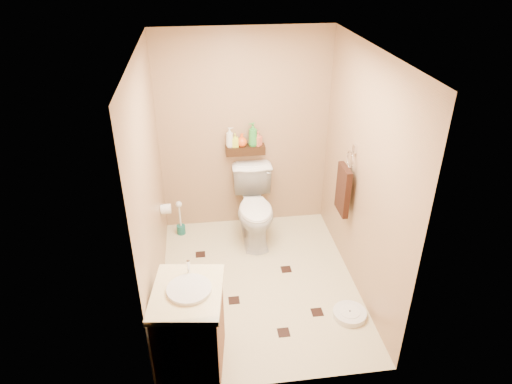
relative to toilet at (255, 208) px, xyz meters
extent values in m
plane|color=beige|center=(-0.07, -0.83, -0.42)|extent=(2.50, 2.50, 0.00)
cube|color=#9F7D5A|center=(-0.07, 0.42, 0.78)|extent=(2.00, 0.04, 2.40)
cube|color=#9F7D5A|center=(-0.07, -2.08, 0.78)|extent=(2.00, 0.04, 2.40)
cube|color=#9F7D5A|center=(-1.07, -0.83, 0.78)|extent=(0.04, 2.50, 2.40)
cube|color=#9F7D5A|center=(0.93, -0.83, 0.78)|extent=(0.04, 2.50, 2.40)
cube|color=silver|center=(-0.07, -0.83, 1.98)|extent=(2.00, 2.50, 0.02)
cube|color=#351F0E|center=(-0.07, 0.34, 0.60)|extent=(0.46, 0.14, 0.10)
cube|color=black|center=(-0.36, -1.07, -0.42)|extent=(0.11, 0.11, 0.01)
cube|color=black|center=(0.26, -0.65, -0.42)|extent=(0.11, 0.11, 0.01)
cube|color=black|center=(0.06, -1.55, -0.42)|extent=(0.11, 0.11, 0.01)
cube|color=black|center=(-0.67, -0.26, -0.42)|extent=(0.11, 0.11, 0.01)
cube|color=black|center=(0.43, -1.34, -0.42)|extent=(0.11, 0.11, 0.01)
cube|color=black|center=(-0.07, -0.24, -0.42)|extent=(0.11, 0.11, 0.01)
imported|color=white|center=(0.00, 0.00, 0.00)|extent=(0.49, 0.84, 0.85)
cube|color=brown|center=(-0.77, -1.78, -0.05)|extent=(0.58, 0.68, 0.75)
cube|color=beige|center=(-0.77, -1.78, 0.36)|extent=(0.62, 0.72, 0.05)
cylinder|color=silver|center=(-0.75, -1.78, 0.38)|extent=(0.35, 0.35, 0.05)
cylinder|color=silver|center=(-0.75, -1.57, 0.45)|extent=(0.03, 0.03, 0.12)
cylinder|color=white|center=(0.73, -1.43, -0.39)|extent=(0.36, 0.36, 0.06)
cylinder|color=white|center=(0.73, -1.43, -0.36)|extent=(0.19, 0.19, 0.01)
cylinder|color=#186156|center=(-0.89, 0.21, -0.37)|extent=(0.10, 0.10, 0.11)
cylinder|color=white|center=(-0.89, 0.21, -0.16)|extent=(0.02, 0.02, 0.32)
sphere|color=white|center=(-0.89, 0.21, -0.01)|extent=(0.08, 0.08, 0.08)
cube|color=silver|center=(0.91, -0.58, 0.96)|extent=(0.03, 0.06, 0.08)
torus|color=silver|center=(0.88, -0.58, 0.84)|extent=(0.02, 0.19, 0.19)
cube|color=black|center=(0.84, -0.58, 0.50)|extent=(0.06, 0.30, 0.52)
cylinder|color=white|center=(-1.01, -0.18, 0.18)|extent=(0.11, 0.11, 0.11)
cylinder|color=silver|center=(-1.05, -0.18, 0.24)|extent=(0.04, 0.02, 0.02)
imported|color=silver|center=(-0.25, 0.34, 0.76)|extent=(0.10, 0.10, 0.24)
imported|color=#D9EC31|center=(-0.19, 0.34, 0.73)|extent=(0.07, 0.07, 0.16)
imported|color=#E2531A|center=(-0.11, 0.34, 0.72)|extent=(0.13, 0.13, 0.16)
imported|color=green|center=(0.02, 0.34, 0.79)|extent=(0.15, 0.15, 0.28)
imported|color=#DF684A|center=(0.08, 0.34, 0.73)|extent=(0.11, 0.11, 0.17)
camera|label=1|loc=(-0.60, -4.54, 2.77)|focal=32.00mm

